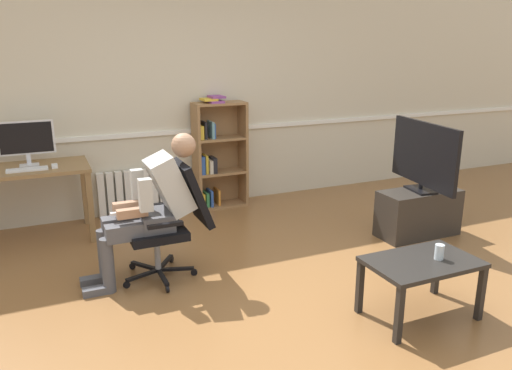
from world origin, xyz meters
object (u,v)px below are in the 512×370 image
tv_screen (424,155)px  imac_monitor (26,140)px  radiator (137,192)px  computer_mouse (55,166)px  coffee_table (422,268)px  person_seated (151,205)px  tv_stand (418,213)px  keyboard (27,169)px  drinking_glass (439,252)px  office_chair (173,216)px  bookshelf (217,155)px  computer_desk (26,178)px

tv_screen → imac_monitor: bearing=74.7°
radiator → computer_mouse: bearing=-149.3°
imac_monitor → coffee_table: bearing=-48.2°
coffee_table → computer_mouse: bearing=131.2°
tv_screen → coffee_table: tv_screen is taller
person_seated → tv_stand: (2.71, -0.12, -0.41)m
radiator → tv_screen: bearing=-36.3°
keyboard → drinking_glass: keyboard is taller
computer_mouse → office_chair: office_chair is taller
person_seated → coffee_table: (1.61, -1.39, -0.27)m
tv_stand → bookshelf: bearing=131.7°
keyboard → radiator: keyboard is taller
computer_mouse → coffee_table: (2.28, -2.60, -0.39)m
computer_mouse → tv_stand: (3.37, -1.34, -0.53)m
imac_monitor → drinking_glass: size_ratio=4.74×
bookshelf → tv_stand: bearing=-48.3°
coffee_table → office_chair: bearing=136.0°
bookshelf → person_seated: bearing=-125.1°
person_seated → tv_screen: (2.71, -0.13, 0.19)m
person_seated → tv_stand: 2.74m
person_seated → drinking_glass: size_ratio=11.10×
imac_monitor → bookshelf: bookshelf is taller
computer_mouse → keyboard: bearing=-175.3°
bookshelf → tv_stand: bookshelf is taller
imac_monitor → office_chair: imac_monitor is taller
computer_desk → drinking_glass: (2.66, -2.76, -0.15)m
tv_stand → tv_screen: bearing=-7.8°
office_chair → person_seated: person_seated is taller
computer_mouse → person_seated: person_seated is taller
imac_monitor → drinking_glass: imac_monitor is taller
bookshelf → keyboard: bearing=-168.0°
keyboard → tv_stand: keyboard is taller
imac_monitor → bookshelf: size_ratio=0.39×
keyboard → person_seated: person_seated is taller
imac_monitor → bookshelf: (2.03, 0.22, -0.38)m
bookshelf → tv_screen: 2.36m
office_chair → person_seated: size_ratio=0.80×
computer_desk → tv_stand: 3.94m
keyboard → tv_screen: 3.85m
keyboard → bookshelf: size_ratio=0.28×
computer_desk → drinking_glass: bearing=-46.0°
computer_desk → computer_mouse: bearing=-24.0°
computer_desk → tv_screen: size_ratio=1.14×
radiator → tv_stand: (2.51, -1.85, -0.02)m
computer_desk → imac_monitor: (0.05, 0.08, 0.37)m
computer_desk → imac_monitor: 0.38m
radiator → person_seated: size_ratio=0.71×
computer_desk → imac_monitor: imac_monitor is taller
keyboard → tv_stand: 3.89m
radiator → coffee_table: (1.42, -3.11, 0.12)m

